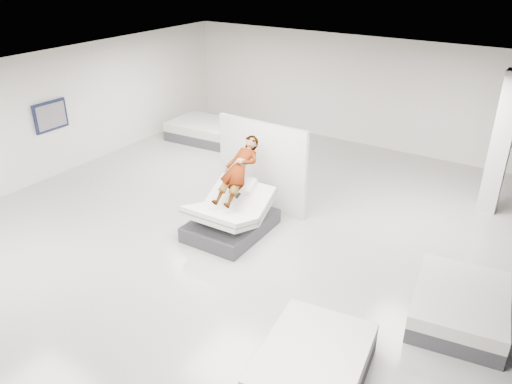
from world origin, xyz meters
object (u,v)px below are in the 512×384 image
remote (238,196)px  flat_bed_right_far (459,306)px  person (238,178)px  hero_bed (231,218)px  flat_bed_right_near (313,364)px  flat_bed_left_far (205,130)px  divider_panel (262,166)px  wall_poster (51,116)px  column (501,144)px

remote → flat_bed_right_far: remote is taller
person → hero_bed: bearing=-90.0°
flat_bed_right_near → flat_bed_left_far: bearing=136.5°
person → flat_bed_left_far: bearing=134.4°
flat_bed_right_far → flat_bed_right_near: bearing=-120.6°
flat_bed_right_far → hero_bed: bearing=176.9°
divider_panel → wall_poster: 5.69m
flat_bed_right_far → flat_bed_right_near: flat_bed_right_far is taller
flat_bed_right_far → column: column is taller
hero_bed → remote: (0.22, -0.04, 0.59)m
flat_bed_right_far → flat_bed_left_far: 9.78m
hero_bed → flat_bed_right_near: 4.21m
remote → divider_panel: (-0.29, 1.37, 0.09)m
flat_bed_left_far → divider_panel: bearing=-36.6°
wall_poster → remote: bearing=-0.7°
person → flat_bed_right_near: person is taller
divider_panel → flat_bed_right_far: size_ratio=1.10×
divider_panel → wall_poster: divider_panel is taller
person → remote: 0.46m
remote → flat_bed_left_far: (-4.22, 4.29, -0.66)m
flat_bed_left_far → column: bearing=-1.5°
hero_bed → column: bearing=42.8°
person → flat_bed_right_near: (3.27, -2.95, -0.89)m
person → wall_poster: (-5.57, -0.28, 0.46)m
hero_bed → remote: size_ratio=13.23×
person → flat_bed_left_far: person is taller
person → flat_bed_right_near: 4.49m
remote → flat_bed_right_far: 4.52m
hero_bed → divider_panel: (-0.07, 1.33, 0.68)m
flat_bed_right_near → divider_panel: bearing=130.0°
flat_bed_left_far → wall_poster: size_ratio=2.27×
divider_panel → wall_poster: bearing=-165.3°
hero_bed → flat_bed_right_near: hero_bed is taller
divider_panel → flat_bed_right_near: divider_panel is taller
remote → flat_bed_left_far: remote is taller
column → wall_poster: column is taller
flat_bed_right_near → column: column is taller
hero_bed → flat_bed_right_near: size_ratio=0.93×
hero_bed → column: size_ratio=0.58×
divider_panel → flat_bed_left_far: size_ratio=1.05×
remote → person: bearing=122.2°
flat_bed_right_far → column: bearing=94.4°
hero_bed → wall_poster: 5.72m
wall_poster → person: bearing=2.8°
flat_bed_right_far → wall_poster: size_ratio=2.16×
flat_bed_right_near → flat_bed_left_far: (-7.27, 6.90, 0.03)m
flat_bed_right_far → wall_poster: wall_poster is taller
person → divider_panel: (-0.07, 1.03, -0.11)m
flat_bed_left_far → column: size_ratio=0.67×
person → column: bearing=39.5°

